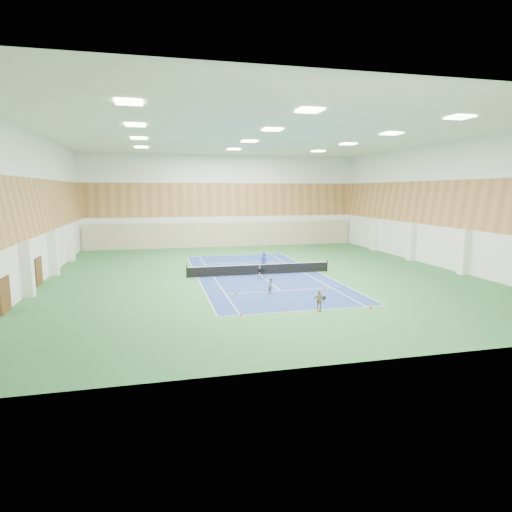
% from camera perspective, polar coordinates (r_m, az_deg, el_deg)
% --- Properties ---
extents(ground, '(40.00, 40.00, 0.00)m').
position_cam_1_polar(ground, '(37.95, 0.48, -2.50)').
color(ground, '#2C6734').
rests_on(ground, ground).
extents(room_shell, '(36.00, 40.00, 12.00)m').
position_cam_1_polar(room_shell, '(37.25, 0.49, 6.59)').
color(room_shell, white).
rests_on(room_shell, ground).
extents(wood_cladding, '(36.00, 40.00, 8.00)m').
position_cam_1_polar(wood_cladding, '(37.23, 0.50, 9.67)').
color(wood_cladding, '#B17642').
rests_on(wood_cladding, room_shell).
extents(ceiling_light_grid, '(21.40, 25.40, 0.06)m').
position_cam_1_polar(ceiling_light_grid, '(37.50, 0.50, 15.67)').
color(ceiling_light_grid, white).
rests_on(ceiling_light_grid, room_shell).
extents(court_surface, '(10.97, 23.77, 0.01)m').
position_cam_1_polar(court_surface, '(37.95, 0.48, -2.49)').
color(court_surface, navy).
rests_on(court_surface, ground).
extents(tennis_balls_scatter, '(10.57, 22.77, 0.07)m').
position_cam_1_polar(tennis_balls_scatter, '(37.94, 0.48, -2.43)').
color(tennis_balls_scatter, yellow).
rests_on(tennis_balls_scatter, ground).
extents(tennis_net, '(12.80, 0.10, 1.10)m').
position_cam_1_polar(tennis_net, '(37.84, 0.48, -1.68)').
color(tennis_net, black).
rests_on(tennis_net, ground).
extents(back_curtain, '(35.40, 0.16, 3.20)m').
position_cam_1_polar(back_curtain, '(56.89, -4.28, 2.86)').
color(back_curtain, '#C6B793').
rests_on(back_curtain, ground).
extents(door_left_a, '(0.08, 1.80, 2.20)m').
position_cam_1_polar(door_left_a, '(30.21, -30.47, -4.51)').
color(door_left_a, '#593319').
rests_on(door_left_a, ground).
extents(door_left_b, '(0.08, 1.80, 2.20)m').
position_cam_1_polar(door_left_b, '(37.78, -26.96, -1.81)').
color(door_left_b, '#593319').
rests_on(door_left_b, ground).
extents(coach, '(0.74, 0.62, 1.74)m').
position_cam_1_polar(coach, '(39.68, 1.02, -0.73)').
color(coach, '#213898').
rests_on(coach, ground).
extents(child_court, '(0.73, 0.73, 1.19)m').
position_cam_1_polar(child_court, '(31.01, 2.05, -3.93)').
color(child_court, '#94959C').
rests_on(child_court, ground).
extents(child_apron, '(0.84, 0.59, 1.32)m').
position_cam_1_polar(child_apron, '(26.74, 8.40, -5.93)').
color(child_apron, tan).
rests_on(child_apron, ground).
extents(ball_cart, '(0.53, 0.53, 0.86)m').
position_cam_1_polar(ball_cart, '(36.10, 0.80, -2.39)').
color(ball_cart, black).
rests_on(ball_cart, ground).
extents(cone_svc_a, '(0.22, 0.22, 0.24)m').
position_cam_1_polar(cone_svc_a, '(30.92, -2.68, -4.87)').
color(cone_svc_a, '#EC3E0C').
rests_on(cone_svc_a, ground).
extents(cone_svc_b, '(0.18, 0.18, 0.19)m').
position_cam_1_polar(cone_svc_b, '(31.76, 1.12, -4.54)').
color(cone_svc_b, '#EB480C').
rests_on(cone_svc_b, ground).
extents(cone_svc_c, '(0.19, 0.19, 0.21)m').
position_cam_1_polar(cone_svc_c, '(32.43, 4.93, -4.28)').
color(cone_svc_c, '#EE420C').
rests_on(cone_svc_c, ground).
extents(cone_svc_d, '(0.23, 0.23, 0.25)m').
position_cam_1_polar(cone_svc_d, '(32.76, 9.04, -4.19)').
color(cone_svc_d, '#E2600B').
rests_on(cone_svc_d, ground).
extents(cone_base_a, '(0.18, 0.18, 0.19)m').
position_cam_1_polar(cone_base_a, '(25.68, -2.08, -7.76)').
color(cone_base_a, '#FF440D').
rests_on(cone_base_a, ground).
extents(cone_base_b, '(0.17, 0.17, 0.19)m').
position_cam_1_polar(cone_base_b, '(26.81, 3.96, -7.07)').
color(cone_base_b, orange).
rests_on(cone_base_b, ground).
extents(cone_base_c, '(0.20, 0.20, 0.22)m').
position_cam_1_polar(cone_base_c, '(26.88, 8.51, -7.07)').
color(cone_base_c, '#EF600C').
rests_on(cone_base_c, ground).
extents(cone_base_d, '(0.23, 0.23, 0.25)m').
position_cam_1_polar(cone_base_d, '(27.97, 14.99, -6.62)').
color(cone_base_d, '#E84E0C').
rests_on(cone_base_d, ground).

